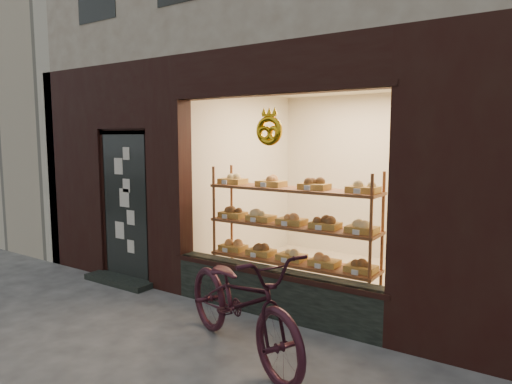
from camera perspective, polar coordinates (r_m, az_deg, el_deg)
The scene contains 4 objects.
ground at distance 4.41m, azimuth -19.25°, elevation -21.65°, with size 90.00×90.00×0.00m, color #424242.
neighbor_left at distance 15.13m, azimuth -25.47°, elevation 15.37°, with size 12.00×7.00×9.00m, color beige.
display_shelf at distance 5.67m, azimuth 4.47°, elevation -5.59°, with size 2.20×0.45×1.70m.
bicycle at distance 4.46m, azimuth -1.89°, elevation -13.44°, with size 0.71×2.03×1.06m, color black.
Camera 1 is at (3.15, -2.28, 2.07)m, focal length 32.00 mm.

